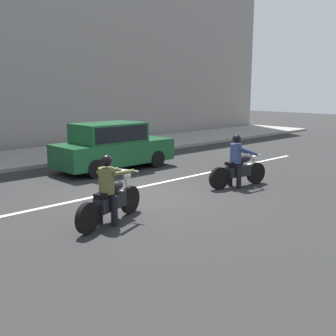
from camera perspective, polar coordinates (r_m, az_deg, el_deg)
name	(u,v)px	position (r m, az deg, el deg)	size (l,w,h in m)	color
ground_plane	(146,196)	(11.29, -3.11, -3.93)	(80.00, 80.00, 0.00)	#262626
sidewalk_slab	(21,158)	(18.01, -19.89, 1.29)	(40.00, 4.40, 0.14)	gray
lane_marking_stripe	(127,190)	(12.00, -5.75, -3.06)	(18.00, 0.14, 0.01)	silver
motorcycle_with_rider_olive	(110,195)	(8.99, -8.17, -3.79)	(2.17, 0.95, 1.53)	black
motorcycle_with_rider_denim_blue	(238,166)	(12.41, 9.80, 0.35)	(2.09, 0.79, 1.59)	black
parked_sedan_forest_green	(112,146)	(14.93, -7.84, 3.11)	(4.41, 1.82, 1.72)	#164C28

